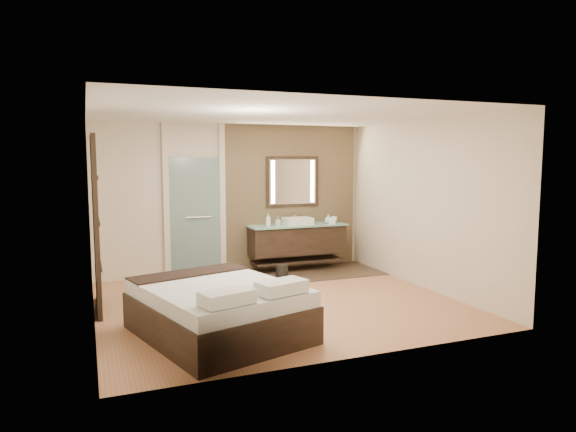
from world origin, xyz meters
name	(u,v)px	position (x,y,z in m)	size (l,w,h in m)	color
floor	(278,302)	(0.00, 0.00, 0.00)	(5.00, 5.00, 0.00)	#A96A47
tile_strip	(278,275)	(0.60, 1.60, 0.01)	(3.80, 1.30, 0.01)	#33251C
stone_wall	(292,197)	(1.10, 2.21, 1.35)	(2.60, 0.08, 2.70)	tan
vanity	(297,240)	(1.10, 1.92, 0.58)	(1.85, 0.55, 0.88)	black
mirror_unit	(293,182)	(1.10, 2.16, 1.65)	(1.06, 0.04, 0.96)	black
frosted_door	(195,212)	(-0.75, 2.20, 1.14)	(1.10, 0.12, 2.70)	#9EC8C3
shoji_partition	(96,223)	(-2.43, 0.60, 1.21)	(0.06, 1.20, 2.40)	black
bed	(219,309)	(-1.14, -1.05, 0.31)	(2.06, 2.33, 0.76)	black
bath_mat	(278,286)	(0.32, 0.84, 0.02)	(0.72, 0.50, 0.02)	silver
waste_bin	(282,272)	(0.55, 1.29, 0.14)	(0.22, 0.22, 0.27)	black
tissue_box	(332,221)	(1.75, 1.80, 0.92)	(0.12, 0.12, 0.10)	white
soap_bottle_a	(268,220)	(0.51, 1.87, 0.98)	(0.09, 0.09, 0.23)	white
soap_bottle_b	(278,221)	(0.71, 1.91, 0.94)	(0.07, 0.07, 0.16)	#B2B2B2
soap_bottle_c	(328,219)	(1.70, 1.85, 0.95)	(0.13, 0.13, 0.17)	#A9D5D1
cup	(334,219)	(1.92, 2.04, 0.92)	(0.13, 0.13, 0.10)	white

